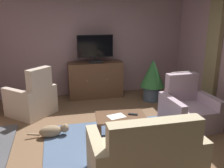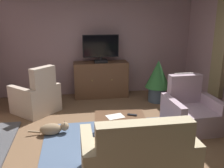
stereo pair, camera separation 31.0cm
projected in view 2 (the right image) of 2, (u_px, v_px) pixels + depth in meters
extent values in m
cube|color=brown|center=(113.00, 143.00, 4.32)|extent=(5.81, 6.12, 0.04)
cube|color=gray|center=(96.00, 43.00, 6.59)|extent=(5.81, 0.10, 2.76)
cube|color=#8E7F56|center=(221.00, 44.00, 5.32)|extent=(0.10, 0.44, 2.32)
cube|color=slate|center=(113.00, 146.00, 4.17)|extent=(2.36, 2.02, 0.01)
cube|color=#402A1C|center=(101.00, 95.00, 6.65)|extent=(1.35, 0.41, 0.06)
cube|color=brown|center=(101.00, 79.00, 6.53)|extent=(1.41, 0.47, 0.93)
sphere|color=tan|center=(92.00, 81.00, 6.24)|extent=(0.03, 0.03, 0.03)
sphere|color=tan|center=(112.00, 80.00, 6.32)|extent=(0.03, 0.03, 0.03)
cube|color=black|center=(101.00, 61.00, 6.34)|extent=(0.33, 0.20, 0.06)
cylinder|color=black|center=(101.00, 59.00, 6.32)|extent=(0.04, 0.04, 0.08)
cube|color=black|center=(101.00, 46.00, 6.23)|extent=(0.91, 0.05, 0.56)
cube|color=black|center=(101.00, 46.00, 6.21)|extent=(0.87, 0.01, 0.52)
cube|color=brown|center=(120.00, 117.00, 4.37)|extent=(0.93, 0.66, 0.03)
cylinder|color=brown|center=(139.00, 121.00, 4.68)|extent=(0.04, 0.04, 0.38)
cylinder|color=brown|center=(98.00, 122.00, 4.63)|extent=(0.04, 0.04, 0.38)
cylinder|color=brown|center=(144.00, 133.00, 4.23)|extent=(0.04, 0.04, 0.38)
cylinder|color=brown|center=(98.00, 134.00, 4.18)|extent=(0.04, 0.04, 0.38)
cube|color=black|center=(132.00, 115.00, 4.40)|extent=(0.17, 0.12, 0.02)
cube|color=silver|center=(115.00, 116.00, 4.35)|extent=(0.34, 0.29, 0.01)
cube|color=tan|center=(136.00, 164.00, 3.32)|extent=(1.15, 0.85, 0.44)
cube|color=tan|center=(145.00, 144.00, 2.87)|extent=(1.15, 0.20, 0.55)
cube|color=tan|center=(88.00, 162.00, 3.18)|extent=(0.15, 0.85, 0.66)
cube|color=tan|center=(183.00, 153.00, 3.38)|extent=(0.15, 0.85, 0.66)
cube|color=#A84C51|center=(121.00, 148.00, 3.06)|extent=(0.36, 0.12, 0.36)
cube|color=#C6B29E|center=(36.00, 102.00, 5.57)|extent=(0.98, 0.97, 0.45)
cube|color=#C6B29E|center=(43.00, 82.00, 5.25)|extent=(0.52, 0.53, 0.63)
cube|color=#C6B29E|center=(22.00, 103.00, 5.27)|extent=(0.68, 0.66, 0.65)
cube|color=#C6B29E|center=(47.00, 94.00, 5.82)|extent=(0.68, 0.66, 0.65)
cube|color=#AD93A3|center=(191.00, 118.00, 4.76)|extent=(0.69, 0.92, 0.42)
cube|color=#AD93A3|center=(184.00, 88.00, 4.96)|extent=(0.66, 0.20, 0.58)
cube|color=#AD93A3|center=(210.00, 112.00, 4.81)|extent=(0.16, 0.91, 0.62)
cube|color=#AD93A3|center=(172.00, 115.00, 4.66)|extent=(0.16, 0.91, 0.62)
cube|color=white|center=(184.00, 79.00, 4.97)|extent=(0.40, 0.03, 0.24)
cylinder|color=#3D4C5B|center=(157.00, 94.00, 6.24)|extent=(0.44, 0.44, 0.37)
cone|color=#2D6B33|center=(158.00, 74.00, 6.09)|extent=(0.61, 0.61, 0.68)
ellipsoid|color=#937A5B|center=(51.00, 129.00, 4.55)|extent=(0.41, 0.23, 0.22)
sphere|color=#937A5B|center=(65.00, 126.00, 4.59)|extent=(0.16, 0.16, 0.16)
cone|color=#937A5B|center=(64.00, 122.00, 4.60)|extent=(0.04, 0.04, 0.04)
cone|color=#937A5B|center=(65.00, 124.00, 4.52)|extent=(0.04, 0.04, 0.04)
cylinder|color=#937A5B|center=(34.00, 132.00, 4.54)|extent=(0.22, 0.04, 0.08)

